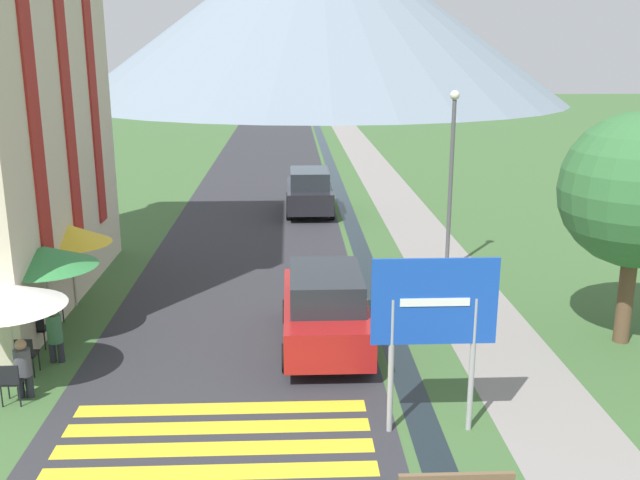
{
  "coord_description": "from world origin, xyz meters",
  "views": [
    {
      "loc": [
        -1.16,
        -6.79,
        6.58
      ],
      "look_at": [
        -0.45,
        10.0,
        2.06
      ],
      "focal_mm": 40.0,
      "sensor_mm": 36.0,
      "label": 1
    }
  ],
  "objects_px": {
    "cafe_chair_near_left": "(25,353)",
    "person_seated_far": "(23,365)",
    "road_sign": "(434,317)",
    "cafe_umbrella_front_white": "(6,295)",
    "streetlamp": "(451,167)",
    "parked_car_far": "(309,191)",
    "parked_car_near": "(325,308)",
    "cafe_chair_far_left": "(52,306)",
    "cafe_chair_nearest": "(11,380)",
    "cafe_umbrella_middle_green": "(44,257)",
    "cafe_umbrella_rear_yellow": "(70,234)",
    "tree_by_path": "(638,191)",
    "person_seated_near": "(55,331)",
    "cafe_chair_middle": "(37,327)"
  },
  "relations": [
    {
      "from": "parked_car_near",
      "to": "cafe_umbrella_rear_yellow",
      "type": "height_order",
      "value": "cafe_umbrella_rear_yellow"
    },
    {
      "from": "streetlamp",
      "to": "cafe_umbrella_middle_green",
      "type": "bearing_deg",
      "value": -154.69
    },
    {
      "from": "cafe_chair_near_left",
      "to": "parked_car_near",
      "type": "bearing_deg",
      "value": 18.88
    },
    {
      "from": "cafe_umbrella_front_white",
      "to": "person_seated_far",
      "type": "xyz_separation_m",
      "value": [
        0.34,
        -0.45,
        -1.28
      ]
    },
    {
      "from": "road_sign",
      "to": "cafe_chair_near_left",
      "type": "distance_m",
      "value": 8.48
    },
    {
      "from": "cafe_chair_nearest",
      "to": "parked_car_near",
      "type": "bearing_deg",
      "value": 39.27
    },
    {
      "from": "road_sign",
      "to": "cafe_umbrella_rear_yellow",
      "type": "bearing_deg",
      "value": 140.35
    },
    {
      "from": "cafe_chair_nearest",
      "to": "cafe_umbrella_middle_green",
      "type": "relative_size",
      "value": 0.36
    },
    {
      "from": "road_sign",
      "to": "cafe_chair_nearest",
      "type": "height_order",
      "value": "road_sign"
    },
    {
      "from": "cafe_umbrella_rear_yellow",
      "to": "person_seated_near",
      "type": "height_order",
      "value": "cafe_umbrella_rear_yellow"
    },
    {
      "from": "cafe_umbrella_rear_yellow",
      "to": "streetlamp",
      "type": "height_order",
      "value": "streetlamp"
    },
    {
      "from": "parked_car_far",
      "to": "cafe_umbrella_rear_yellow",
      "type": "distance_m",
      "value": 12.6
    },
    {
      "from": "parked_car_far",
      "to": "cafe_umbrella_rear_yellow",
      "type": "relative_size",
      "value": 1.89
    },
    {
      "from": "cafe_chair_near_left",
      "to": "tree_by_path",
      "type": "distance_m",
      "value": 13.55
    },
    {
      "from": "cafe_chair_near_left",
      "to": "cafe_chair_far_left",
      "type": "xyz_separation_m",
      "value": [
        -0.33,
        2.76,
        0.0
      ]
    },
    {
      "from": "cafe_chair_far_left",
      "to": "tree_by_path",
      "type": "xyz_separation_m",
      "value": [
        13.48,
        -1.5,
        3.05
      ]
    },
    {
      "from": "cafe_chair_middle",
      "to": "streetlamp",
      "type": "relative_size",
      "value": 0.16
    },
    {
      "from": "parked_car_far",
      "to": "cafe_chair_nearest",
      "type": "relative_size",
      "value": 4.89
    },
    {
      "from": "cafe_chair_far_left",
      "to": "cafe_umbrella_middle_green",
      "type": "bearing_deg",
      "value": -46.75
    },
    {
      "from": "cafe_chair_near_left",
      "to": "person_seated_far",
      "type": "xyz_separation_m",
      "value": [
        0.3,
        -0.94,
        0.16
      ]
    },
    {
      "from": "road_sign",
      "to": "tree_by_path",
      "type": "bearing_deg",
      "value": 35.96
    },
    {
      "from": "parked_car_near",
      "to": "cafe_chair_near_left",
      "type": "bearing_deg",
      "value": -168.22
    },
    {
      "from": "parked_car_near",
      "to": "cafe_chair_far_left",
      "type": "distance_m",
      "value": 6.77
    },
    {
      "from": "cafe_chair_nearest",
      "to": "cafe_umbrella_middle_green",
      "type": "distance_m",
      "value": 3.53
    },
    {
      "from": "cafe_chair_middle",
      "to": "person_seated_far",
      "type": "xyz_separation_m",
      "value": [
        0.53,
        -2.35,
        0.16
      ]
    },
    {
      "from": "cafe_chair_near_left",
      "to": "cafe_umbrella_front_white",
      "type": "xyz_separation_m",
      "value": [
        -0.04,
        -0.49,
        1.43
      ]
    },
    {
      "from": "cafe_umbrella_middle_green",
      "to": "streetlamp",
      "type": "distance_m",
      "value": 11.51
    },
    {
      "from": "road_sign",
      "to": "cafe_umbrella_front_white",
      "type": "distance_m",
      "value": 8.22
    },
    {
      "from": "cafe_chair_middle",
      "to": "cafe_chair_far_left",
      "type": "relative_size",
      "value": 1.0
    },
    {
      "from": "person_seated_near",
      "to": "parked_car_far",
      "type": "bearing_deg",
      "value": 67.62
    },
    {
      "from": "cafe_umbrella_front_white",
      "to": "person_seated_near",
      "type": "height_order",
      "value": "cafe_umbrella_front_white"
    },
    {
      "from": "cafe_chair_far_left",
      "to": "streetlamp",
      "type": "bearing_deg",
      "value": 47.9
    },
    {
      "from": "parked_car_far",
      "to": "streetlamp",
      "type": "xyz_separation_m",
      "value": [
        3.97,
        -8.14,
        2.29
      ]
    },
    {
      "from": "cafe_umbrella_front_white",
      "to": "streetlamp",
      "type": "bearing_deg",
      "value": 35.37
    },
    {
      "from": "road_sign",
      "to": "cafe_chair_nearest",
      "type": "relative_size",
      "value": 3.77
    },
    {
      "from": "cafe_umbrella_rear_yellow",
      "to": "road_sign",
      "type": "bearing_deg",
      "value": -39.65
    },
    {
      "from": "parked_car_far",
      "to": "cafe_chair_middle",
      "type": "distance_m",
      "value": 15.04
    },
    {
      "from": "tree_by_path",
      "to": "person_seated_near",
      "type": "bearing_deg",
      "value": -177.36
    },
    {
      "from": "parked_car_near",
      "to": "road_sign",
      "type": "bearing_deg",
      "value": -66.55
    },
    {
      "from": "cafe_umbrella_middle_green",
      "to": "person_seated_near",
      "type": "distance_m",
      "value": 1.88
    },
    {
      "from": "road_sign",
      "to": "cafe_umbrella_rear_yellow",
      "type": "relative_size",
      "value": 1.46
    },
    {
      "from": "parked_car_far",
      "to": "tree_by_path",
      "type": "bearing_deg",
      "value": -63.44
    },
    {
      "from": "cafe_umbrella_rear_yellow",
      "to": "person_seated_far",
      "type": "xyz_separation_m",
      "value": [
        0.49,
        -5.14,
        -1.29
      ]
    },
    {
      "from": "parked_car_far",
      "to": "cafe_umbrella_middle_green",
      "type": "xyz_separation_m",
      "value": [
        -6.38,
        -13.03,
        1.11
      ]
    },
    {
      "from": "cafe_chair_near_left",
      "to": "person_seated_far",
      "type": "distance_m",
      "value": 1.0
    },
    {
      "from": "parked_car_near",
      "to": "cafe_umbrella_rear_yellow",
      "type": "distance_m",
      "value": 7.14
    },
    {
      "from": "streetlamp",
      "to": "parked_car_far",
      "type": "bearing_deg",
      "value": 115.98
    },
    {
      "from": "cafe_chair_far_left",
      "to": "cafe_umbrella_rear_yellow",
      "type": "xyz_separation_m",
      "value": [
        0.15,
        1.44,
        1.44
      ]
    },
    {
      "from": "person_seated_far",
      "to": "streetlamp",
      "type": "height_order",
      "value": "streetlamp"
    },
    {
      "from": "cafe_umbrella_front_white",
      "to": "tree_by_path",
      "type": "bearing_deg",
      "value": 7.54
    }
  ]
}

